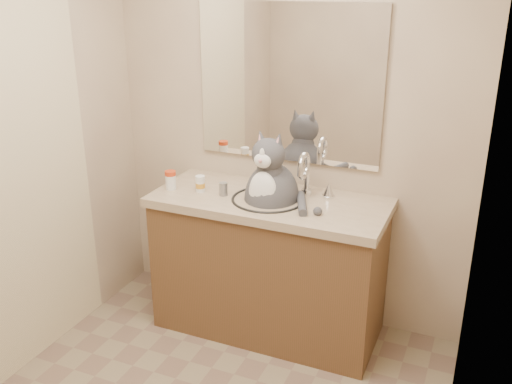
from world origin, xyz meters
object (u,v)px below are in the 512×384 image
pill_bottle_redcap (171,180)px  grey_canister (223,189)px  cat (271,193)px  pill_bottle_orange (200,184)px

pill_bottle_redcap → grey_canister: (0.33, 0.03, -0.02)m
grey_canister → cat: bearing=11.0°
pill_bottle_redcap → pill_bottle_orange: (0.18, 0.03, -0.01)m
pill_bottle_redcap → pill_bottle_orange: pill_bottle_redcap is taller
cat → grey_canister: 0.28m
pill_bottle_orange → cat: bearing=6.5°
pill_bottle_redcap → grey_canister: pill_bottle_redcap is taller
cat → pill_bottle_orange: cat is taller
cat → grey_canister: cat is taller
cat → pill_bottle_orange: bearing=-169.9°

